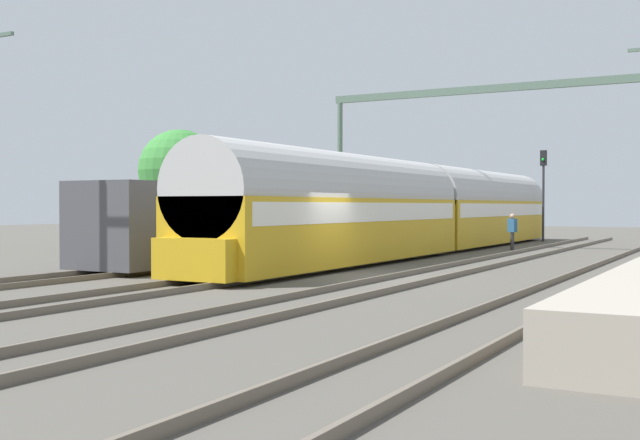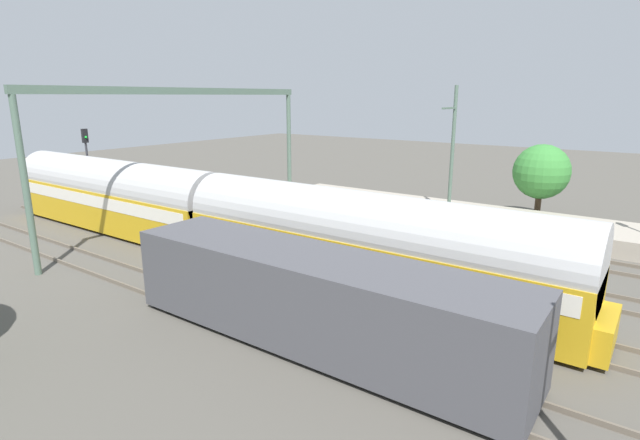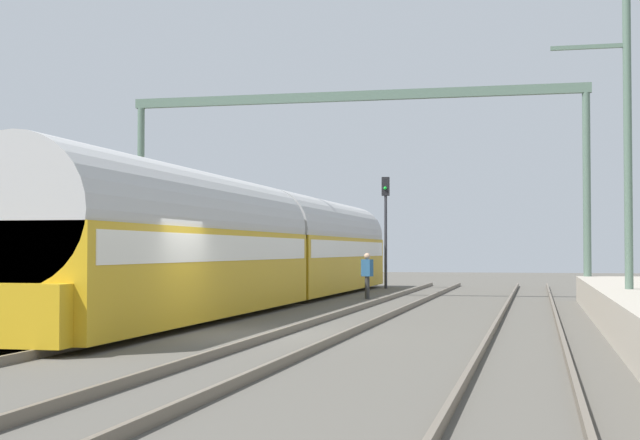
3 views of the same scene
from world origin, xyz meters
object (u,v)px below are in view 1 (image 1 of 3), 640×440
at_px(freight_car, 223,223).
at_px(railway_signal_far, 543,184).
at_px(passenger_train, 424,209).
at_px(catenary_gantry, 500,124).
at_px(person_crossing, 512,228).

distance_m(freight_car, railway_signal_far, 24.09).
relative_size(passenger_train, freight_car, 2.53).
distance_m(railway_signal_far, catenary_gantry, 10.28).
xyz_separation_m(freight_car, railway_signal_far, (6.30, 23.17, 1.93)).
bearing_deg(person_crossing, catenary_gantry, 41.61).
xyz_separation_m(freight_car, catenary_gantry, (6.57, 13.21, 4.49)).
bearing_deg(catenary_gantry, freight_car, -116.43).
relative_size(passenger_train, person_crossing, 18.99).
xyz_separation_m(freight_car, person_crossing, (7.11, 13.39, -0.44)).
relative_size(person_crossing, catenary_gantry, 0.10).
relative_size(passenger_train, railway_signal_far, 6.13).
height_order(freight_car, railway_signal_far, railway_signal_far).
bearing_deg(railway_signal_far, catenary_gantry, -88.44).
relative_size(railway_signal_far, catenary_gantry, 0.31).
height_order(passenger_train, railway_signal_far, railway_signal_far).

